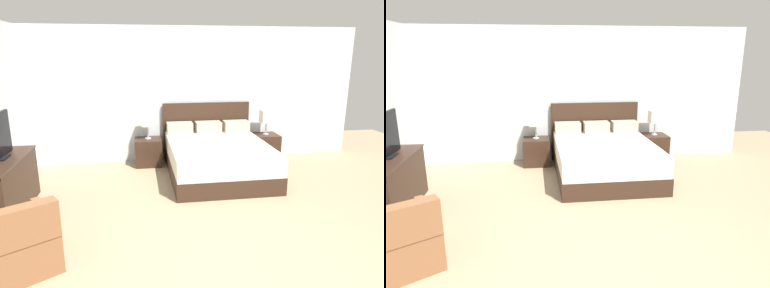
% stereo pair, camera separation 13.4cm
% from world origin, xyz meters
% --- Properties ---
extents(ground_plane, '(11.24, 11.24, 0.00)m').
position_xyz_m(ground_plane, '(0.00, 0.00, 0.00)').
color(ground_plane, '#998466').
extents(wall_back, '(7.02, 0.06, 2.57)m').
position_xyz_m(wall_back, '(0.00, 3.78, 1.28)').
color(wall_back, silver).
rests_on(wall_back, ground).
extents(bed, '(1.72, 2.08, 1.14)m').
position_xyz_m(bed, '(0.48, 2.72, 0.32)').
color(bed, '#332116').
rests_on(bed, ground).
extents(nightstand_left, '(0.49, 0.46, 0.51)m').
position_xyz_m(nightstand_left, '(-0.68, 3.46, 0.26)').
color(nightstand_left, '#332116').
rests_on(nightstand_left, ground).
extents(nightstand_right, '(0.49, 0.46, 0.51)m').
position_xyz_m(nightstand_right, '(1.64, 3.46, 0.26)').
color(nightstand_right, '#332116').
rests_on(nightstand_right, ground).
extents(table_lamp_left, '(0.23, 0.23, 0.48)m').
position_xyz_m(table_lamp_left, '(-0.68, 3.46, 0.87)').
color(table_lamp_left, '#B7B7BC').
rests_on(table_lamp_left, nightstand_left).
extents(table_lamp_right, '(0.23, 0.23, 0.48)m').
position_xyz_m(table_lamp_right, '(1.64, 3.46, 0.87)').
color(table_lamp_right, '#B7B7BC').
rests_on(table_lamp_right, nightstand_right).
extents(dresser, '(0.52, 1.39, 0.74)m').
position_xyz_m(dresser, '(-2.63, 1.70, 0.38)').
color(dresser, '#332116').
rests_on(dresser, ground).
extents(armchair_by_window, '(0.94, 0.94, 0.76)m').
position_xyz_m(armchair_by_window, '(-2.04, 0.31, 0.28)').
color(armchair_by_window, brown).
rests_on(armchair_by_window, ground).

